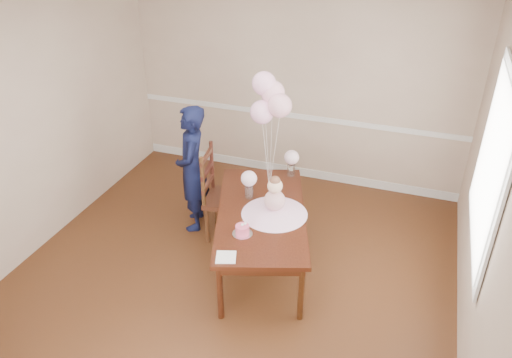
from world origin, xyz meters
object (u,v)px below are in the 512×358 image
(dining_chair_seat, at_px, (227,199))
(woman, at_px, (192,169))
(birthday_cake, at_px, (242,230))
(dining_table_top, at_px, (261,213))

(dining_chair_seat, relative_size, woman, 0.31)
(woman, bearing_deg, birthday_cake, 26.60)
(dining_chair_seat, height_order, woman, woman)
(birthday_cake, relative_size, dining_chair_seat, 0.28)
(birthday_cake, bearing_deg, woman, 137.46)
(dining_table_top, relative_size, woman, 1.17)
(birthday_cake, bearing_deg, dining_table_top, 84.52)
(dining_chair_seat, bearing_deg, dining_table_top, -43.12)
(birthday_cake, relative_size, woman, 0.09)
(dining_table_top, xyz_separation_m, dining_chair_seat, (-0.53, 0.36, -0.16))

